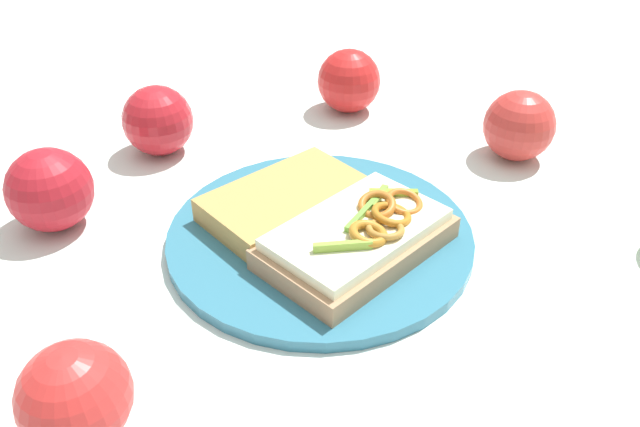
{
  "coord_description": "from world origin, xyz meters",
  "views": [
    {
      "loc": [
        -0.48,
        -0.08,
        0.37
      ],
      "look_at": [
        0.0,
        0.0,
        0.03
      ],
      "focal_mm": 36.01,
      "sensor_mm": 36.0,
      "label": 1
    }
  ],
  "objects_px": {
    "sandwich": "(359,237)",
    "apple_0": "(519,126)",
    "apple_1": "(349,81)",
    "apple_4": "(75,396)",
    "bread_slice_side": "(286,201)",
    "apple_3": "(158,121)",
    "plate": "(320,236)",
    "apple_5": "(50,190)"
  },
  "relations": [
    {
      "from": "sandwich",
      "to": "bread_slice_side",
      "type": "distance_m",
      "value": 0.09
    },
    {
      "from": "plate",
      "to": "apple_5",
      "type": "relative_size",
      "value": 3.55
    },
    {
      "from": "apple_1",
      "to": "apple_5",
      "type": "xyz_separation_m",
      "value": [
        -0.3,
        0.25,
        0.0
      ]
    },
    {
      "from": "bread_slice_side",
      "to": "apple_1",
      "type": "distance_m",
      "value": 0.26
    },
    {
      "from": "bread_slice_side",
      "to": "sandwich",
      "type": "bearing_deg",
      "value": 94.81
    },
    {
      "from": "apple_3",
      "to": "apple_5",
      "type": "height_order",
      "value": "same"
    },
    {
      "from": "plate",
      "to": "apple_1",
      "type": "xyz_separation_m",
      "value": [
        0.29,
        0.01,
        0.03
      ]
    },
    {
      "from": "bread_slice_side",
      "to": "apple_1",
      "type": "height_order",
      "value": "apple_1"
    },
    {
      "from": "apple_0",
      "to": "apple_4",
      "type": "bearing_deg",
      "value": 143.98
    },
    {
      "from": "apple_3",
      "to": "apple_4",
      "type": "bearing_deg",
      "value": -166.57
    },
    {
      "from": "sandwich",
      "to": "bread_slice_side",
      "type": "bearing_deg",
      "value": -88.96
    },
    {
      "from": "apple_4",
      "to": "apple_5",
      "type": "bearing_deg",
      "value": 31.84
    },
    {
      "from": "apple_3",
      "to": "apple_1",
      "type": "bearing_deg",
      "value": -53.83
    },
    {
      "from": "plate",
      "to": "sandwich",
      "type": "height_order",
      "value": "sandwich"
    },
    {
      "from": "bread_slice_side",
      "to": "apple_1",
      "type": "bearing_deg",
      "value": -146.93
    },
    {
      "from": "plate",
      "to": "sandwich",
      "type": "bearing_deg",
      "value": -123.19
    },
    {
      "from": "plate",
      "to": "apple_4",
      "type": "relative_size",
      "value": 3.88
    },
    {
      "from": "sandwich",
      "to": "apple_1",
      "type": "bearing_deg",
      "value": -135.66
    },
    {
      "from": "apple_1",
      "to": "apple_5",
      "type": "bearing_deg",
      "value": 140.75
    },
    {
      "from": "plate",
      "to": "apple_3",
      "type": "bearing_deg",
      "value": 56.46
    },
    {
      "from": "plate",
      "to": "apple_5",
      "type": "bearing_deg",
      "value": 93.68
    },
    {
      "from": "apple_1",
      "to": "apple_4",
      "type": "height_order",
      "value": "apple_1"
    },
    {
      "from": "sandwich",
      "to": "plate",
      "type": "bearing_deg",
      "value": -87.94
    },
    {
      "from": "apple_0",
      "to": "apple_5",
      "type": "height_order",
      "value": "apple_5"
    },
    {
      "from": "bread_slice_side",
      "to": "apple_5",
      "type": "xyz_separation_m",
      "value": [
        -0.04,
        0.22,
        0.02
      ]
    },
    {
      "from": "apple_1",
      "to": "apple_3",
      "type": "distance_m",
      "value": 0.25
    },
    {
      "from": "bread_slice_side",
      "to": "apple_4",
      "type": "distance_m",
      "value": 0.28
    },
    {
      "from": "sandwich",
      "to": "apple_0",
      "type": "xyz_separation_m",
      "value": [
        0.22,
        -0.16,
        0.01
      ]
    },
    {
      "from": "apple_0",
      "to": "apple_3",
      "type": "xyz_separation_m",
      "value": [
        -0.06,
        0.41,
        0.0
      ]
    },
    {
      "from": "apple_1",
      "to": "apple_4",
      "type": "distance_m",
      "value": 0.54
    },
    {
      "from": "plate",
      "to": "apple_3",
      "type": "relative_size",
      "value": 3.59
    },
    {
      "from": "sandwich",
      "to": "apple_1",
      "type": "relative_size",
      "value": 2.44
    },
    {
      "from": "apple_0",
      "to": "apple_3",
      "type": "bearing_deg",
      "value": 97.83
    },
    {
      "from": "sandwich",
      "to": "apple_3",
      "type": "distance_m",
      "value": 0.3
    },
    {
      "from": "apple_1",
      "to": "apple_4",
      "type": "bearing_deg",
      "value": 168.13
    },
    {
      "from": "sandwich",
      "to": "apple_0",
      "type": "distance_m",
      "value": 0.27
    },
    {
      "from": "sandwich",
      "to": "apple_3",
      "type": "xyz_separation_m",
      "value": [
        0.17,
        0.25,
        0.01
      ]
    },
    {
      "from": "apple_0",
      "to": "apple_4",
      "type": "relative_size",
      "value": 1.07
    },
    {
      "from": "bread_slice_side",
      "to": "apple_1",
      "type": "relative_size",
      "value": 1.91
    },
    {
      "from": "apple_5",
      "to": "apple_1",
      "type": "bearing_deg",
      "value": -39.25
    },
    {
      "from": "plate",
      "to": "apple_1",
      "type": "distance_m",
      "value": 0.29
    },
    {
      "from": "apple_4",
      "to": "apple_1",
      "type": "bearing_deg",
      "value": -11.87
    }
  ]
}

